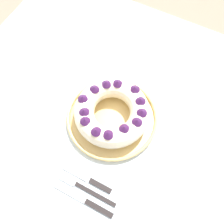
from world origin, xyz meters
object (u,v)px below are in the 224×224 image
Objects in this scene: serving_dish at (112,118)px; napkin at (139,60)px; bundt_cake at (112,112)px; fork at (83,188)px; serving_knife at (87,201)px; cake_knife at (91,180)px.

serving_dish is 0.28m from napkin.
serving_dish is 1.25× the size of bundt_cake.
serving_dish is at bearing -2.26° from bundt_cake.
bundt_cake reaches higher than fork.
serving_knife is at bearing -135.76° from fork.
bundt_cake is 1.21× the size of serving_knife.
cake_knife is (0.06, 0.02, 0.00)m from serving_knife.
bundt_cake is at bearing 7.13° from fork.
serving_knife reaches higher than napkin.
fork is 0.94× the size of serving_knife.
cake_knife is 0.51m from napkin.
serving_dish is 1.52× the size of serving_knife.
fork is at bearing -173.03° from serving_dish.
bundt_cake is 1.29× the size of fork.
serving_knife reaches higher than fork.
napkin is (0.57, 0.09, -0.00)m from serving_knife.
fork is at bearing -173.02° from bundt_cake.
napkin is (0.28, 0.03, -0.06)m from bundt_cake.
serving_dish is at bearing -174.75° from napkin.
cake_knife is 1.07× the size of napkin.
cake_knife is (-0.23, -0.04, -0.06)m from bundt_cake.
fork is at bearing -173.92° from napkin.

